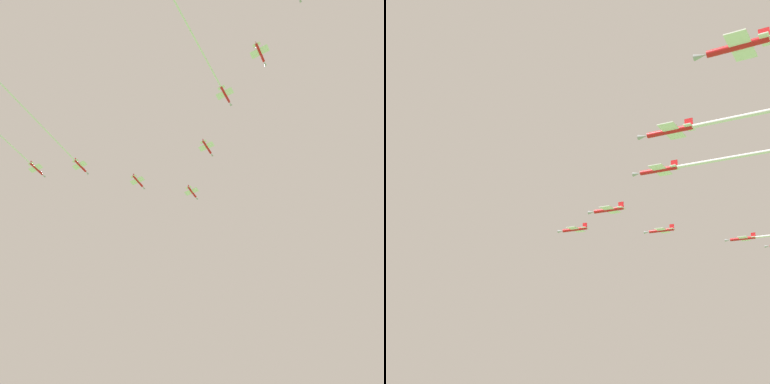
% 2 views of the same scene
% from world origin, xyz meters
% --- Properties ---
extents(jet_lead, '(7.86, 10.48, 2.17)m').
position_xyz_m(jet_lead, '(1.82, -9.33, 150.11)').
color(jet_lead, red).
extents(jet_port_inner, '(7.86, 10.48, 2.17)m').
position_xyz_m(jet_port_inner, '(16.45, 15.80, 148.66)').
color(jet_port_inner, red).
extents(jet_starboard_inner, '(7.86, 10.48, 2.17)m').
position_xyz_m(jet_starboard_inner, '(-22.37, 6.82, 151.56)').
color(jet_starboard_inner, red).
extents(jet_port_outer, '(17.66, 64.30, 2.17)m').
position_xyz_m(jet_port_outer, '(26.28, 61.70, 149.70)').
color(jet_port_outer, red).
extents(jet_starboard_outer, '(14.84, 52.12, 2.17)m').
position_xyz_m(jet_starboard_outer, '(-50.10, 38.23, 150.50)').
color(jet_starboard_outer, red).
extents(jet_center_rear, '(15.66, 55.65, 2.17)m').
position_xyz_m(jet_center_rear, '(44.45, 71.56, 149.08)').
color(jet_center_rear, red).
extents(jet_port_trail, '(7.86, 10.48, 2.17)m').
position_xyz_m(jet_port_trail, '(-68.19, 28.02, 151.13)').
color(jet_port_trail, red).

